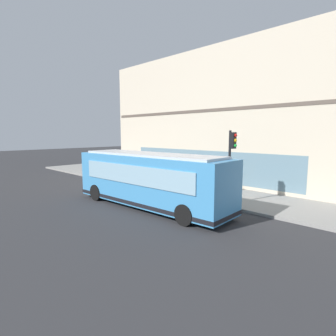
# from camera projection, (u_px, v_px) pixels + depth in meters

# --- Properties ---
(ground) EXTENTS (120.00, 120.00, 0.00)m
(ground) POSITION_uv_depth(u_px,v_px,m) (132.00, 201.00, 16.73)
(ground) COLOR #2D2D30
(sidewalk_curb) EXTENTS (4.80, 40.00, 0.15)m
(sidewalk_curb) POSITION_uv_depth(u_px,v_px,m) (184.00, 188.00, 20.28)
(sidewalk_curb) COLOR gray
(sidewalk_curb) RESTS_ON ground
(building_corner) EXTENTS (6.68, 22.42, 10.82)m
(building_corner) POSITION_uv_depth(u_px,v_px,m) (227.00, 119.00, 23.66)
(building_corner) COLOR beige
(building_corner) RESTS_ON ground
(city_bus_nearside) EXTENTS (2.99, 10.14, 3.07)m
(city_bus_nearside) POSITION_uv_depth(u_px,v_px,m) (150.00, 180.00, 15.13)
(city_bus_nearside) COLOR #3F8CC6
(city_bus_nearside) RESTS_ON ground
(traffic_light_near_corner) EXTENTS (0.32, 0.49, 4.18)m
(traffic_light_near_corner) POSITION_uv_depth(u_px,v_px,m) (232.00, 153.00, 14.91)
(traffic_light_near_corner) COLOR black
(traffic_light_near_corner) RESTS_ON sidewalk_curb
(fire_hydrant) EXTENTS (0.35, 0.35, 0.74)m
(fire_hydrant) POSITION_uv_depth(u_px,v_px,m) (198.00, 188.00, 18.05)
(fire_hydrant) COLOR yellow
(fire_hydrant) RESTS_ON sidewalk_curb
(pedestrian_near_hydrant) EXTENTS (0.32, 0.32, 1.61)m
(pedestrian_near_hydrant) POSITION_uv_depth(u_px,v_px,m) (138.00, 168.00, 24.33)
(pedestrian_near_hydrant) COLOR #8C3F8C
(pedestrian_near_hydrant) RESTS_ON sidewalk_curb
(pedestrian_by_light_pole) EXTENTS (0.32, 0.32, 1.81)m
(pedestrian_by_light_pole) POSITION_uv_depth(u_px,v_px,m) (219.00, 178.00, 18.03)
(pedestrian_by_light_pole) COLOR #B23338
(pedestrian_by_light_pole) RESTS_ON sidewalk_curb
(pedestrian_near_building_entrance) EXTENTS (0.32, 0.32, 1.71)m
(pedestrian_near_building_entrance) POSITION_uv_depth(u_px,v_px,m) (121.00, 168.00, 23.56)
(pedestrian_near_building_entrance) COLOR #B23338
(pedestrian_near_building_entrance) RESTS_ON sidewalk_curb
(pedestrian_walking_along_curb) EXTENTS (0.32, 0.32, 1.67)m
(pedestrian_walking_along_curb) POSITION_uv_depth(u_px,v_px,m) (159.00, 168.00, 23.73)
(pedestrian_walking_along_curb) COLOR silver
(pedestrian_walking_along_curb) RESTS_ON sidewalk_curb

